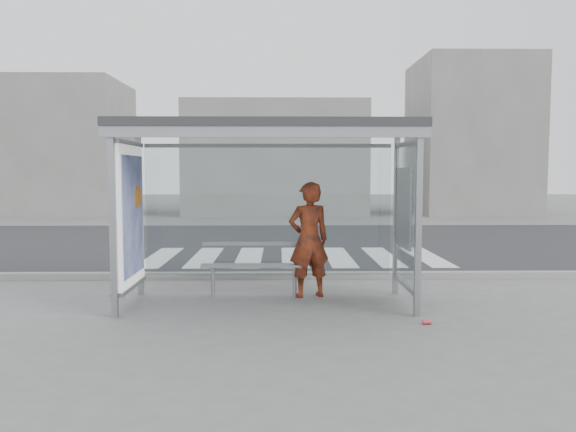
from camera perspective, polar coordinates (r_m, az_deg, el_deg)
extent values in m
plane|color=#61615F|center=(8.24, -2.08, -8.96)|extent=(80.00, 80.00, 0.00)
cube|color=#232325|center=(15.13, -1.53, -2.76)|extent=(30.00, 10.00, 0.01)
cube|color=gray|center=(10.13, -1.85, -6.06)|extent=(30.00, 0.18, 0.12)
cube|color=silver|center=(12.93, -12.83, -4.13)|extent=(0.55, 3.00, 0.00)
cube|color=silver|center=(12.76, -8.42, -4.18)|extent=(0.55, 3.00, 0.00)
cube|color=silver|center=(12.67, -3.92, -4.20)|extent=(0.55, 3.00, 0.00)
cube|color=silver|center=(12.66, 0.61, -4.20)|extent=(0.55, 3.00, 0.00)
cube|color=silver|center=(12.72, 5.13, -4.17)|extent=(0.55, 3.00, 0.00)
cube|color=silver|center=(12.87, 9.58, -4.12)|extent=(0.55, 3.00, 0.00)
cube|color=silver|center=(13.08, 13.90, -4.05)|extent=(0.55, 3.00, 0.00)
cube|color=gray|center=(7.65, -17.37, -0.71)|extent=(0.08, 0.08, 2.50)
cube|color=gray|center=(7.56, 13.11, -0.68)|extent=(0.08, 0.08, 2.50)
cube|color=gray|center=(9.00, -14.85, 0.10)|extent=(0.08, 0.08, 2.50)
cube|color=gray|center=(8.92, 10.94, 0.13)|extent=(0.08, 0.08, 2.50)
cube|color=#2D2D30|center=(8.04, -2.13, 9.09)|extent=(4.25, 1.65, 0.12)
cube|color=gray|center=(7.27, -2.26, 8.70)|extent=(4.25, 0.06, 0.18)
cube|color=white|center=(8.73, -2.01, 0.44)|extent=(3.80, 0.02, 2.00)
cube|color=white|center=(8.32, -16.01, 0.07)|extent=(0.15, 1.25, 2.00)
cube|color=#303DAD|center=(8.30, -15.45, 0.07)|extent=(0.01, 1.10, 1.70)
cylinder|color=orange|center=(8.52, -15.00, 1.88)|extent=(0.02, 0.32, 0.32)
cube|color=white|center=(8.24, 11.94, 0.11)|extent=(0.03, 1.25, 2.00)
cube|color=beige|center=(8.27, 11.67, 0.82)|extent=(0.03, 0.86, 1.16)
cube|color=slate|center=(27.95, -22.37, 6.39)|extent=(6.00, 5.00, 6.00)
cube|color=slate|center=(26.01, -1.27, 5.79)|extent=(8.00, 5.00, 5.00)
cube|color=slate|center=(27.51, 18.00, 7.58)|extent=(5.00, 5.00, 7.00)
imported|color=orange|center=(8.58, 2.13, -2.43)|extent=(0.74, 0.58, 1.77)
cube|color=gray|center=(8.61, -3.50, -5.05)|extent=(1.61, 0.20, 0.04)
cylinder|color=gray|center=(8.70, -7.64, -6.69)|extent=(0.06, 0.06, 0.47)
cylinder|color=gray|center=(8.65, 0.67, -6.72)|extent=(0.06, 0.06, 0.47)
cube|color=gray|center=(8.75, -3.46, -2.82)|extent=(1.61, 0.04, 0.05)
cylinder|color=#D63F4E|center=(7.39, 13.91, -10.43)|extent=(0.11, 0.07, 0.06)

